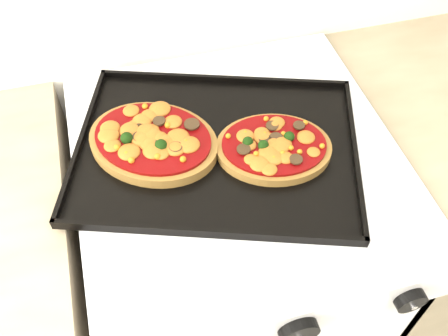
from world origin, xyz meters
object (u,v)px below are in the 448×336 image
object	(u,v)px
stove	(234,268)
pizza_right	(274,146)
baking_tray	(217,147)
pizza_left	(153,140)

from	to	relation	value
stove	pizza_right	size ratio (longest dim) A/B	4.38
stove	baking_tray	xyz separation A→B (m)	(-0.04, 0.01, 0.47)
baking_tray	pizza_left	world-z (taller)	pizza_left
baking_tray	pizza_left	size ratio (longest dim) A/B	2.11
pizza_left	pizza_right	xyz separation A→B (m)	(0.21, -0.07, -0.00)
baking_tray	pizza_right	size ratio (longest dim) A/B	2.44
stove	pizza_left	xyz separation A→B (m)	(-0.15, 0.04, 0.48)
pizza_left	stove	bearing A→B (deg)	-15.71
baking_tray	pizza_left	xyz separation A→B (m)	(-0.11, 0.03, 0.02)
stove	pizza_right	world-z (taller)	pizza_right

